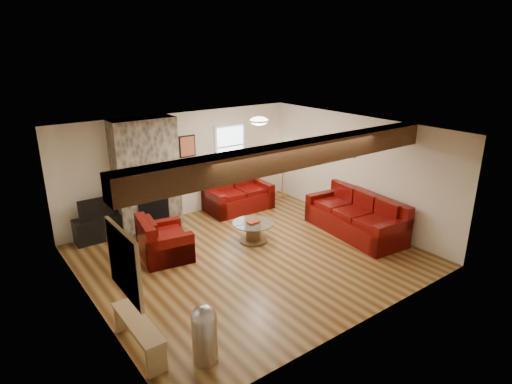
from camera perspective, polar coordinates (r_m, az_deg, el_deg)
room at (r=8.07m, az=-0.87°, el=-0.59°), size 8.00×8.00×8.00m
oak_beam at (r=6.83m, az=5.26°, el=4.98°), size 6.00×0.36×0.38m
chimney_breast at (r=9.72m, az=-14.37°, el=2.03°), size 1.40×0.67×2.50m
back_window at (r=10.88m, az=-3.48°, el=6.17°), size 0.90×0.08×1.10m
hatch_window at (r=5.51m, az=-17.12°, el=-8.98°), size 0.08×1.00×0.90m
ceiling_dome at (r=9.00m, az=0.41°, el=9.29°), size 0.40×0.40×0.18m
artwork_back at (r=10.25m, az=-9.14°, el=6.04°), size 0.42×0.06×0.52m
artwork_right at (r=10.08m, az=11.94°, el=5.93°), size 0.06×0.55×0.42m
sofa_three at (r=9.61m, az=13.06°, el=-2.94°), size 1.21×2.41×0.90m
loveseat at (r=10.75m, az=-2.36°, el=-0.18°), size 1.64×0.98×0.86m
armchair_red at (r=8.55m, az=-12.12°, el=-5.95°), size 1.06×1.16×0.83m
coffee_table at (r=9.08m, az=-0.36°, el=-5.35°), size 0.88×0.88×0.46m
tv_cabinet at (r=9.74m, az=-20.14°, el=-4.58°), size 1.02×0.41×0.51m
television at (r=9.56m, az=-20.46°, el=-1.90°), size 0.80×0.11×0.46m
floor_lamp at (r=11.50m, az=3.61°, el=5.50°), size 0.38×0.38×1.50m
pine_bench at (r=6.30m, az=-15.34°, el=-18.00°), size 0.29×1.24×0.46m
pedal_bin at (r=5.86m, az=-6.86°, el=-18.29°), size 0.44×0.44×0.83m
coal_bucket at (r=9.57m, az=-13.30°, el=-4.99°), size 0.32×0.32×0.30m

